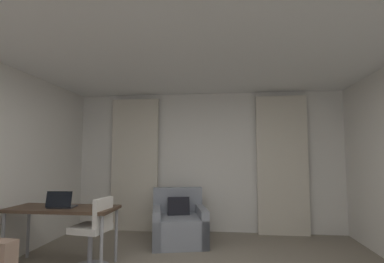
# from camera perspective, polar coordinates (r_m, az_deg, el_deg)

# --- Properties ---
(wall_window) EXTENTS (5.12, 0.06, 2.60)m
(wall_window) POSITION_cam_1_polar(r_m,az_deg,el_deg) (5.61, 2.90, -5.80)
(wall_window) COLOR silver
(wall_window) RESTS_ON ground
(ceiling) EXTENTS (5.12, 6.12, 0.06)m
(ceiling) POSITION_cam_1_polar(r_m,az_deg,el_deg) (2.88, -1.59, 20.59)
(ceiling) COLOR white
(ceiling) RESTS_ON wall_left
(curtain_left_panel) EXTENTS (0.90, 0.06, 2.50)m
(curtain_left_panel) POSITION_cam_1_polar(r_m,az_deg,el_deg) (5.75, -11.09, -6.19)
(curtain_left_panel) COLOR beige
(curtain_left_panel) RESTS_ON ground
(curtain_right_panel) EXTENTS (0.90, 0.06, 2.50)m
(curtain_right_panel) POSITION_cam_1_polar(r_m,az_deg,el_deg) (5.56, 17.17, -6.12)
(curtain_right_panel) COLOR beige
(curtain_right_panel) RESTS_ON ground
(armchair) EXTENTS (1.02, 1.04, 0.85)m
(armchair) POSITION_cam_1_polar(r_m,az_deg,el_deg) (4.98, -2.56, -17.72)
(armchair) COLOR gray
(armchair) RESTS_ON ground
(desk) EXTENTS (1.37, 0.57, 0.74)m
(desk) POSITION_cam_1_polar(r_m,az_deg,el_deg) (4.27, -23.85, -14.20)
(desk) COLOR #4C3828
(desk) RESTS_ON ground
(desk_chair) EXTENTS (0.48, 0.48, 0.88)m
(desk_chair) POSITION_cam_1_polar(r_m,az_deg,el_deg) (4.04, -18.69, -18.95)
(desk_chair) COLOR gray
(desk_chair) RESTS_ON ground
(laptop) EXTENTS (0.34, 0.28, 0.22)m
(laptop) POSITION_cam_1_polar(r_m,az_deg,el_deg) (4.21, -24.10, -12.80)
(laptop) COLOR #2D2D33
(laptop) RESTS_ON desk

